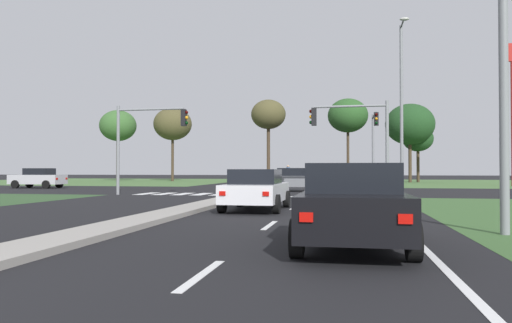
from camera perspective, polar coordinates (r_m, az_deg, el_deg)
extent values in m
plane|color=black|center=(33.18, 1.10, -3.49)|extent=(200.00, 200.00, 0.00)
cube|color=#476B38|center=(65.05, -17.88, -2.22)|extent=(35.00, 35.00, 0.01)
cube|color=gray|center=(14.80, -11.14, -6.29)|extent=(1.20, 22.00, 0.14)
cube|color=gray|center=(57.97, 5.16, -2.35)|extent=(1.20, 36.00, 0.14)
cube|color=silver|center=(6.80, -6.45, -13.17)|extent=(0.14, 2.00, 0.01)
cube|color=silver|center=(12.59, 1.62, -7.54)|extent=(0.14, 2.00, 0.01)
cube|color=silver|center=(18.52, 4.52, -5.44)|extent=(0.14, 2.00, 0.01)
cube|color=silver|center=(24.48, 5.99, -4.36)|extent=(0.14, 2.00, 0.01)
cube|color=silver|center=(14.84, 16.05, -6.51)|extent=(0.14, 24.00, 0.01)
cube|color=silver|center=(25.79, 6.90, -4.18)|extent=(6.40, 0.50, 0.01)
cube|color=silver|center=(29.97, -12.77, -3.72)|extent=(0.70, 2.80, 0.01)
cube|color=silver|center=(29.54, -10.71, -3.77)|extent=(0.70, 2.80, 0.01)
cube|color=silver|center=(29.14, -8.60, -3.81)|extent=(0.70, 2.80, 0.01)
cube|color=silver|center=(28.79, -6.43, -3.85)|extent=(0.70, 2.80, 0.01)
cube|color=silver|center=(28.47, -4.21, -3.89)|extent=(0.70, 2.80, 0.01)
cube|color=black|center=(9.37, 11.36, -5.64)|extent=(1.83, 4.56, 0.72)
cube|color=black|center=(9.19, 11.36, -1.87)|extent=(1.61, 2.10, 0.52)
cube|color=red|center=(7.10, 5.96, -6.57)|extent=(0.20, 0.04, 0.14)
cube|color=red|center=(7.12, 17.26, -6.51)|extent=(0.20, 0.04, 0.14)
cylinder|color=black|center=(10.89, 6.40, -6.90)|extent=(0.22, 0.64, 0.64)
cylinder|color=black|center=(10.91, 16.10, -6.85)|extent=(0.22, 0.64, 0.64)
cylinder|color=black|center=(8.00, 4.87, -9.04)|extent=(0.22, 0.64, 0.64)
cylinder|color=black|center=(8.03, 18.14, -8.97)|extent=(0.22, 0.64, 0.64)
cube|color=slate|center=(32.54, 4.19, -2.33)|extent=(4.35, 1.86, 0.73)
cube|color=black|center=(32.52, 4.45, -1.24)|extent=(2.00, 1.64, 0.52)
cube|color=red|center=(31.67, 8.01, -2.23)|extent=(0.04, 0.20, 0.14)
cube|color=red|center=(33.08, 8.11, -2.18)|extent=(0.04, 0.20, 0.14)
cylinder|color=black|center=(31.82, 1.51, -3.02)|extent=(0.64, 0.22, 0.64)
cylinder|color=black|center=(33.65, 2.01, -2.91)|extent=(0.64, 0.22, 0.64)
cylinder|color=black|center=(31.50, 6.53, -3.03)|extent=(0.64, 0.22, 0.64)
cylinder|color=black|center=(33.36, 6.75, -2.92)|extent=(0.64, 0.22, 0.64)
cube|color=#B7B7BC|center=(41.90, -24.42, -1.94)|extent=(4.17, 1.72, 0.73)
cube|color=black|center=(41.80, -24.24, -1.09)|extent=(1.92, 1.51, 0.52)
cube|color=red|center=(40.17, -22.49, -1.90)|extent=(0.04, 0.20, 0.14)
cube|color=red|center=(41.28, -21.50, -1.88)|extent=(0.04, 0.20, 0.14)
cylinder|color=black|center=(41.99, -26.59, -2.42)|extent=(0.64, 0.22, 0.64)
cylinder|color=black|center=(43.38, -25.22, -2.39)|extent=(0.64, 0.22, 0.64)
cylinder|color=black|center=(40.44, -23.57, -2.51)|extent=(0.64, 0.22, 0.64)
cylinder|color=black|center=(41.87, -22.25, -2.46)|extent=(0.64, 0.22, 0.64)
cube|color=silver|center=(17.35, 0.06, -3.67)|extent=(1.84, 4.34, 0.62)
cube|color=black|center=(17.18, -0.03, -1.79)|extent=(1.62, 2.00, 0.52)
cube|color=red|center=(15.36, -4.00, -3.78)|extent=(0.20, 0.04, 0.14)
cube|color=red|center=(15.07, 1.16, -3.84)|extent=(0.20, 0.04, 0.14)
cylinder|color=black|center=(18.91, -1.91, -4.40)|extent=(0.22, 0.64, 0.64)
cylinder|color=black|center=(18.60, 3.64, -4.45)|extent=(0.22, 0.64, 0.64)
cylinder|color=black|center=(16.21, -4.04, -4.96)|extent=(0.22, 0.64, 0.64)
cylinder|color=black|center=(15.85, 2.43, -5.05)|extent=(0.22, 0.64, 0.64)
cylinder|color=gray|center=(26.21, 15.26, 1.45)|extent=(0.18, 0.18, 5.09)
cylinder|color=gray|center=(26.32, 11.06, 6.43)|extent=(3.83, 0.12, 0.12)
cube|color=black|center=(26.31, 6.87, 5.27)|extent=(0.26, 0.32, 0.95)
sphere|color=#360503|center=(26.35, 6.52, 5.92)|extent=(0.20, 0.20, 0.20)
sphere|color=orange|center=(26.32, 6.53, 5.27)|extent=(0.20, 0.20, 0.20)
sphere|color=black|center=(26.29, 6.53, 4.62)|extent=(0.20, 0.20, 0.20)
cylinder|color=gray|center=(29.20, -16.00, 1.30)|extent=(0.18, 0.18, 5.18)
cylinder|color=gray|center=(28.55, -12.36, 6.05)|extent=(4.00, 0.12, 0.12)
cube|color=black|center=(27.78, -8.54, 5.14)|extent=(0.26, 0.32, 0.95)
sphere|color=#360503|center=(27.76, -8.23, 5.77)|extent=(0.20, 0.20, 0.20)
sphere|color=orange|center=(27.73, -8.23, 5.15)|extent=(0.20, 0.20, 0.20)
sphere|color=black|center=(27.70, -8.23, 4.54)|extent=(0.20, 0.20, 0.20)
cylinder|color=gray|center=(39.39, 13.68, 1.18)|extent=(0.18, 0.18, 5.84)
cylinder|color=gray|center=(37.52, 13.84, 5.38)|extent=(0.12, 4.14, 0.12)
cube|color=black|center=(35.41, 14.03, 4.91)|extent=(0.32, 0.26, 0.95)
sphere|color=#360503|center=(35.28, 14.05, 5.42)|extent=(0.20, 0.20, 0.20)
sphere|color=orange|center=(35.25, 14.05, 4.93)|extent=(0.20, 0.20, 0.20)
sphere|color=black|center=(35.22, 14.05, 4.45)|extent=(0.20, 0.20, 0.20)
cylinder|color=gray|center=(12.40, 27.21, 12.94)|extent=(0.20, 0.20, 8.81)
cylinder|color=gray|center=(31.76, 16.84, 5.97)|extent=(0.20, 0.20, 10.55)
cylinder|color=gray|center=(31.85, 16.96, 15.47)|extent=(0.13, 1.96, 0.10)
ellipsoid|color=#B2B2A8|center=(30.89, 17.15, 15.80)|extent=(0.56, 0.28, 0.20)
cylinder|color=#335184|center=(44.70, 3.81, -2.19)|extent=(0.16, 0.16, 0.75)
cylinder|color=#335184|center=(44.69, 3.81, -1.20)|extent=(0.34, 0.34, 0.79)
sphere|color=tan|center=(44.69, 3.81, -0.55)|extent=(0.22, 0.22, 0.22)
cube|color=red|center=(49.18, 28.03, 11.32)|extent=(1.80, 0.30, 1.60)
torus|color=yellow|center=(49.23, 27.52, 11.30)|extent=(0.96, 0.16, 0.96)
cylinder|color=#423323|center=(63.38, -16.03, 0.35)|extent=(0.39, 0.39, 5.79)
ellipsoid|color=#38602D|center=(63.61, -16.01, 4.10)|extent=(4.60, 4.60, 3.91)
cylinder|color=#423323|center=(62.53, -9.84, 0.43)|extent=(0.34, 0.34, 5.98)
ellipsoid|color=#4C4728|center=(62.79, -9.83, 4.39)|extent=(4.88, 4.88, 4.14)
cylinder|color=#423323|center=(57.07, 1.48, 1.02)|extent=(0.39, 0.39, 6.91)
ellipsoid|color=#4C4728|center=(57.42, 1.48, 5.60)|extent=(4.11, 4.11, 3.49)
cylinder|color=#423323|center=(59.73, 10.83, 0.87)|extent=(0.32, 0.32, 6.74)
ellipsoid|color=#285123|center=(60.06, 10.81, 5.36)|extent=(4.87, 4.87, 4.14)
cylinder|color=#423323|center=(58.29, 17.76, 0.17)|extent=(0.37, 0.37, 5.18)
ellipsoid|color=#1E421E|center=(58.52, 17.74, 4.21)|extent=(5.58, 5.58, 4.74)
cylinder|color=#423323|center=(59.94, 18.62, -0.34)|extent=(0.34, 0.34, 4.16)
ellipsoid|color=#1E421E|center=(60.05, 18.60, 2.58)|extent=(3.55, 3.55, 3.02)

